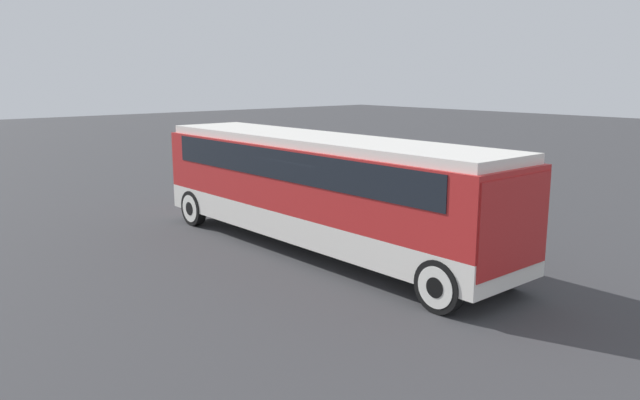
% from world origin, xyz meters
% --- Properties ---
extents(ground_plane, '(120.00, 120.00, 0.00)m').
position_xyz_m(ground_plane, '(0.00, 0.00, 0.00)').
color(ground_plane, '#38383A').
extents(tour_bus, '(11.51, 2.54, 3.03)m').
position_xyz_m(tour_bus, '(0.10, 0.00, 1.84)').
color(tour_bus, silver).
rests_on(tour_bus, ground_plane).
extents(parked_car_near, '(4.52, 1.86, 1.51)m').
position_xyz_m(parked_car_near, '(-4.29, 7.44, 0.74)').
color(parked_car_near, silver).
rests_on(parked_car_near, ground_plane).
extents(parked_car_mid, '(4.11, 1.94, 1.38)m').
position_xyz_m(parked_car_mid, '(-5.34, 4.71, 0.68)').
color(parked_car_mid, '#2D5638').
rests_on(parked_car_mid, ground_plane).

